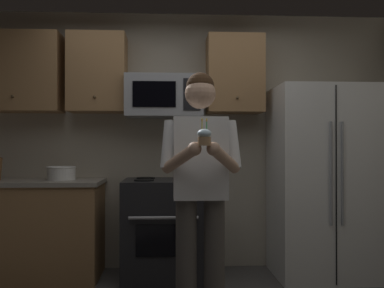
{
  "coord_description": "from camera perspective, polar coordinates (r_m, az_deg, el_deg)",
  "views": [
    {
      "loc": [
        -0.11,
        -2.67,
        1.23
      ],
      "look_at": [
        0.06,
        0.35,
        1.25
      ],
      "focal_mm": 39.85,
      "sensor_mm": 36.0,
      "label": 1
    }
  ],
  "objects": [
    {
      "name": "wall_back",
      "position": [
        4.42,
        -1.77,
        0.5
      ],
      "size": [
        4.4,
        0.1,
        2.6
      ],
      "primitive_type": "cube",
      "color": "#B7AD99",
      "rests_on": "ground"
    },
    {
      "name": "oven_range",
      "position": [
        4.1,
        -3.77,
        -11.19
      ],
      "size": [
        0.76,
        0.7,
        0.93
      ],
      "color": "black",
      "rests_on": "ground"
    },
    {
      "name": "microwave",
      "position": [
        4.18,
        -3.74,
        6.34
      ],
      "size": [
        0.74,
        0.41,
        0.4
      ],
      "color": "#9EA0A5"
    },
    {
      "name": "refrigerator",
      "position": [
        4.26,
        16.91,
        -4.82
      ],
      "size": [
        0.9,
        0.75,
        1.8
      ],
      "color": "white",
      "rests_on": "ground"
    },
    {
      "name": "cabinet_row_upper",
      "position": [
        4.31,
        -11.51,
        9.23
      ],
      "size": [
        2.78,
        0.36,
        0.76
      ],
      "color": "#9E7247"
    },
    {
      "name": "counter_left",
      "position": [
        4.34,
        -21.52,
        -10.57
      ],
      "size": [
        1.44,
        0.66,
        0.92
      ],
      "color": "#9E7247",
      "rests_on": "ground"
    },
    {
      "name": "bowl_large_white",
      "position": [
        4.2,
        -17.11,
        -3.71
      ],
      "size": [
        0.27,
        0.27,
        0.13
      ],
      "color": "white",
      "rests_on": "counter_left"
    },
    {
      "name": "person",
      "position": [
        3.02,
        1.14,
        -4.84
      ],
      "size": [
        0.6,
        0.48,
        1.76
      ],
      "color": "#4C4742",
      "rests_on": "ground"
    },
    {
      "name": "cupcake",
      "position": [
        2.69,
        1.66,
        0.96
      ],
      "size": [
        0.09,
        0.09,
        0.17
      ],
      "color": "#A87F56"
    }
  ]
}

